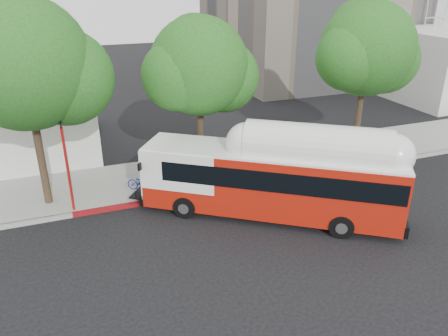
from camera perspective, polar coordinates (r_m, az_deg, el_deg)
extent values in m
plane|color=black|center=(19.84, 5.26, -7.48)|extent=(120.00, 120.00, 0.00)
cube|color=gray|center=(25.12, -1.13, -0.14)|extent=(60.00, 5.00, 0.15)
cube|color=gray|center=(22.92, 1.06, -2.61)|extent=(60.00, 0.30, 0.15)
cube|color=maroon|center=(22.10, -6.20, -3.80)|extent=(10.00, 0.32, 0.16)
cylinder|color=#2D2116|center=(21.92, -23.02, 2.59)|extent=(0.36, 0.36, 6.08)
sphere|color=#1F5117|center=(20.97, -24.69, 12.30)|extent=(5.80, 5.80, 5.80)
sphere|color=#1F5117|center=(21.27, -20.00, 11.05)|extent=(4.35, 4.35, 4.35)
cylinder|color=#2D2116|center=(23.42, -3.08, 4.97)|extent=(0.36, 0.36, 5.44)
sphere|color=#1F5117|center=(22.56, -3.28, 13.17)|extent=(5.00, 5.00, 5.00)
sphere|color=#1F5117|center=(23.32, -0.10, 11.85)|extent=(3.75, 3.75, 3.75)
cylinder|color=#2D2116|center=(27.77, 17.25, 7.30)|extent=(0.36, 0.36, 5.76)
sphere|color=#1F5117|center=(27.03, 18.19, 14.61)|extent=(5.40, 5.40, 5.40)
sphere|color=#1F5117|center=(28.23, 20.19, 13.21)|extent=(4.05, 4.05, 4.05)
cube|color=#A4180B|center=(19.88, 6.07, -1.78)|extent=(10.89, 8.61, 2.78)
cube|color=black|center=(19.59, 7.52, -0.40)|extent=(9.98, 8.01, 0.91)
cube|color=white|center=(19.31, 6.25, 2.05)|extent=(10.85, 8.55, 0.10)
cube|color=white|center=(19.08, 11.99, 2.20)|extent=(6.14, 5.08, 0.53)
cube|color=black|center=(22.05, -10.47, -2.98)|extent=(1.62, 1.86, 0.06)
imported|color=#212298|center=(21.85, -10.56, -1.90)|extent=(1.41, 1.68, 0.87)
cylinder|color=#B31713|center=(21.05, -19.70, -0.41)|extent=(0.13, 0.13, 4.27)
cube|color=black|center=(20.29, -20.56, 5.38)|extent=(0.05, 0.43, 0.27)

